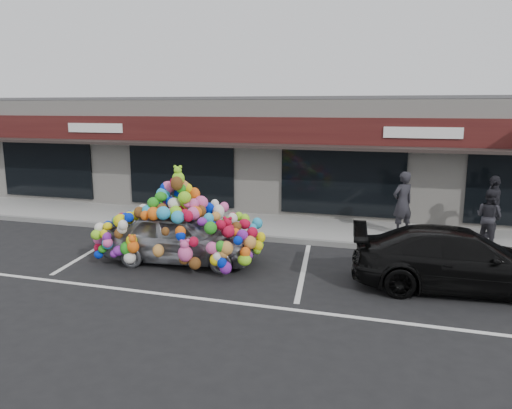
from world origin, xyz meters
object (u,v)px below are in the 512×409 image
(pedestrian_a, at_px, (403,203))
(pedestrian_c, at_px, (493,206))
(toy_car, at_px, (180,231))
(black_sedan, at_px, (460,260))
(pedestrian_b, at_px, (489,217))

(pedestrian_a, distance_m, pedestrian_c, 2.59)
(pedestrian_a, relative_size, pedestrian_c, 1.04)
(toy_car, distance_m, pedestrian_c, 9.14)
(black_sedan, height_order, pedestrian_a, pedestrian_a)
(pedestrian_a, height_order, pedestrian_c, pedestrian_a)
(pedestrian_a, xyz_separation_m, pedestrian_c, (2.55, 0.41, -0.04))
(toy_car, bearing_deg, pedestrian_a, -58.53)
(pedestrian_b, height_order, pedestrian_c, pedestrian_c)
(pedestrian_a, bearing_deg, black_sedan, 66.93)
(toy_car, relative_size, pedestrian_c, 2.35)
(pedestrian_b, bearing_deg, black_sedan, 115.32)
(pedestrian_c, bearing_deg, pedestrian_b, -11.25)
(black_sedan, distance_m, pedestrian_c, 4.67)
(black_sedan, xyz_separation_m, pedestrian_a, (-1.31, 4.07, 0.43))
(pedestrian_b, bearing_deg, pedestrian_c, -61.94)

